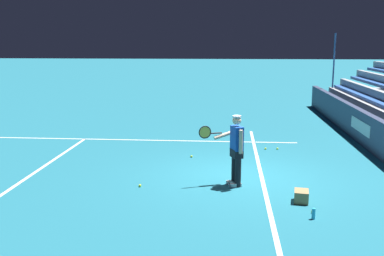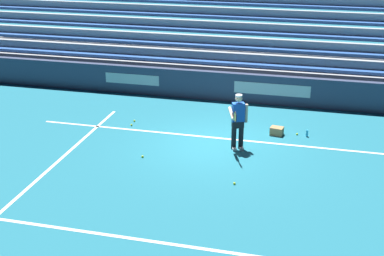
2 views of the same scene
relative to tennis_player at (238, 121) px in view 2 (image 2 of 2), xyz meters
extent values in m
plane|color=#1E6B7F|center=(0.72, -0.20, -0.89)|extent=(160.00, 160.00, 0.00)
cube|color=white|center=(0.72, -0.70, -0.89)|extent=(12.00, 0.10, 0.01)
cube|color=white|center=(4.83, 3.80, -0.89)|extent=(0.10, 12.00, 0.01)
cube|color=white|center=(0.72, 5.30, -0.89)|extent=(8.22, 0.10, 0.01)
cube|color=#384260|center=(0.72, -4.41, -0.34)|extent=(26.65, 0.24, 1.10)
cube|color=silver|center=(-0.55, -4.28, -0.29)|extent=(2.80, 0.01, 0.44)
cube|color=silver|center=(4.89, -4.28, -0.29)|extent=(2.20, 0.01, 0.40)
cube|color=#9EA3A8|center=(0.72, -7.01, -0.34)|extent=(25.32, 4.00, 1.10)
cube|color=#2D5BAD|center=(0.72, -5.41, 0.29)|extent=(24.81, 0.40, 0.12)
cube|color=#9EA3A8|center=(0.72, -5.69, 0.43)|extent=(25.32, 0.24, 0.45)
cube|color=#2D5BAD|center=(0.72, -6.21, 0.74)|extent=(24.81, 0.40, 0.12)
cube|color=#9EA3A8|center=(0.72, -6.49, 0.88)|extent=(25.32, 0.24, 0.45)
cube|color=#2D5BAD|center=(0.72, -7.01, 1.19)|extent=(24.81, 0.40, 0.12)
cube|color=#9EA3A8|center=(0.72, -7.29, 1.33)|extent=(25.32, 0.24, 0.45)
cube|color=#2D5BAD|center=(0.72, -7.81, 1.64)|extent=(24.81, 0.40, 0.12)
cube|color=#9EA3A8|center=(0.72, -8.09, 1.78)|extent=(25.32, 0.24, 0.45)
cube|color=#2D5BAD|center=(0.72, -8.61, 2.09)|extent=(24.81, 0.40, 0.12)
cube|color=#9EA3A8|center=(0.72, -8.89, 2.23)|extent=(25.32, 0.24, 0.45)
cylinder|color=black|center=(-0.10, -0.07, -0.45)|extent=(0.15, 0.15, 0.88)
cylinder|color=black|center=(0.11, 0.01, -0.45)|extent=(0.15, 0.15, 0.88)
cube|color=white|center=(-0.12, -0.01, -0.85)|extent=(0.21, 0.30, 0.09)
cube|color=white|center=(0.08, 0.07, -0.85)|extent=(0.21, 0.30, 0.09)
cube|color=black|center=(0.00, -0.03, -0.09)|extent=(0.40, 0.33, 0.20)
cube|color=#194CB2|center=(0.00, -0.03, 0.28)|extent=(0.41, 0.33, 0.58)
sphere|color=beige|center=(0.00, -0.02, 0.71)|extent=(0.21, 0.21, 0.21)
cylinder|color=white|center=(0.00, -0.02, 0.80)|extent=(0.20, 0.20, 0.05)
cylinder|color=beige|center=(-0.22, -0.12, 0.24)|extent=(0.09, 0.09, 0.56)
cylinder|color=beige|center=(0.16, 0.25, 0.33)|extent=(0.30, 0.58, 0.24)
cylinder|color=black|center=(0.07, 0.47, 0.38)|extent=(0.14, 0.29, 0.03)
torus|color=black|center=(-0.03, 0.73, 0.42)|extent=(0.14, 0.30, 0.31)
cylinder|color=#D6D14C|center=(-0.03, 0.73, 0.42)|extent=(0.10, 0.25, 0.27)
cube|color=#A87F51|center=(-1.04, -1.43, -0.76)|extent=(0.44, 0.36, 0.26)
sphere|color=#CCE533|center=(3.75, -1.03, -0.86)|extent=(0.07, 0.07, 0.07)
sphere|color=#CCE533|center=(-1.68, -1.56, -0.86)|extent=(0.07, 0.07, 0.07)
sphere|color=#CCE533|center=(-0.32, 2.27, -0.86)|extent=(0.07, 0.07, 0.07)
sphere|color=#CCE533|center=(3.79, -1.41, -0.86)|extent=(0.07, 0.07, 0.07)
sphere|color=#CCE533|center=(2.57, 1.27, -0.86)|extent=(0.07, 0.07, 0.07)
cylinder|color=#33B2E5|center=(-2.00, -1.52, -0.78)|extent=(0.07, 0.07, 0.22)
camera|label=1|loc=(-10.49, 0.17, 2.53)|focal=42.00mm
camera|label=2|loc=(-2.27, 14.61, 5.68)|focal=50.00mm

